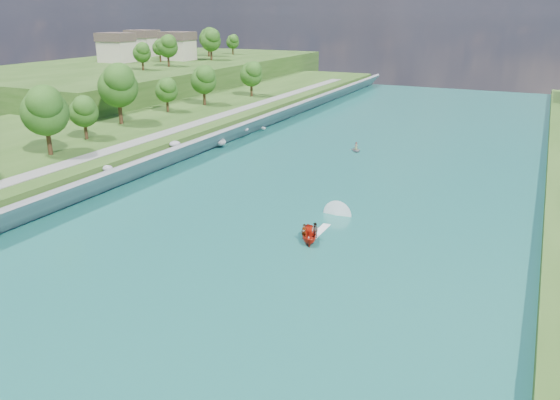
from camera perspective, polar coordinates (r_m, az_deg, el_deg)
The scene contains 10 objects.
ground at distance 53.67m, azimuth -5.55°, elevation -6.91°, with size 260.00×260.00×0.00m, color #2D5119.
river_water at distance 70.13m, azimuth 2.85°, elevation -0.39°, with size 55.00×240.00×0.10m, color #185E5D.
berm_west at distance 99.40m, azimuth -24.83°, elevation 4.75°, with size 45.00×240.00×3.50m, color #2D5119.
ridge_west at distance 174.64m, azimuth -13.04°, elevation 12.47°, with size 60.00×120.00×9.00m, color #2D5119.
riprap_bank at distance 82.19m, azimuth -14.15°, elevation 3.28°, with size 3.96×236.00×4.21m.
riverside_path at distance 86.44m, azimuth -17.44°, elevation 4.94°, with size 3.00×200.00×0.10m, color gray.
ridge_houses at distance 181.65m, azimuth -13.83°, elevation 15.45°, with size 29.50×29.50×8.40m.
trees_ridge at distance 173.52m, azimuth -8.95°, elevation 15.80°, with size 16.25×60.74×10.90m.
motorboat at distance 59.98m, azimuth 3.70°, elevation -3.18°, with size 3.60×18.86×2.05m.
raft at distance 97.16m, azimuth 7.94°, elevation 5.27°, with size 2.96×3.31×1.60m.
Camera 1 is at (25.38, -41.01, 23.54)m, focal length 35.00 mm.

